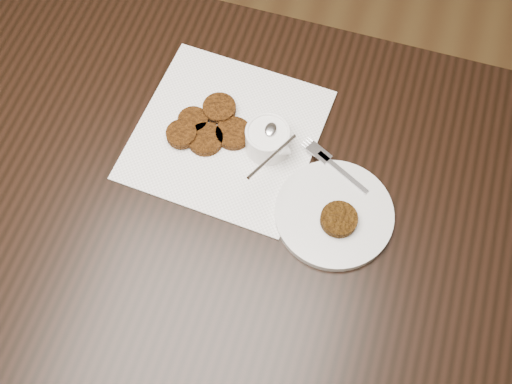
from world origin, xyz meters
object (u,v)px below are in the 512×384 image
at_px(sauce_ramekin, 268,131).
at_px(plate_with_patty, 335,212).
at_px(napkin, 226,134).
at_px(table, 198,264).

height_order(sauce_ramekin, plate_with_patty, sauce_ramekin).
bearing_deg(plate_with_patty, sauce_ramekin, 147.53).
bearing_deg(napkin, table, -105.64).
height_order(napkin, plate_with_patty, plate_with_patty).
xyz_separation_m(table, plate_with_patty, (0.28, 0.04, 0.39)).
relative_size(sauce_ramekin, plate_with_patty, 0.55).
distance_m(sauce_ramekin, plate_with_patty, 0.19).
bearing_deg(table, napkin, 74.36).
distance_m(table, sauce_ramekin, 0.48).
relative_size(napkin, sauce_ramekin, 2.87).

